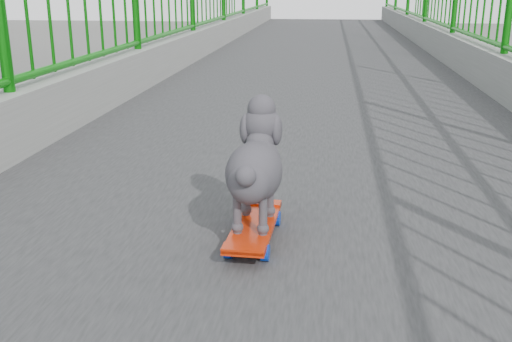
% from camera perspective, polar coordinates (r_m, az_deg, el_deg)
% --- Properties ---
extents(railing, '(3.00, 24.00, 1.42)m').
position_cam_1_polar(railing, '(2.75, 4.43, 5.16)').
color(railing, gray).
rests_on(railing, footbridge).
extents(skateboard, '(0.15, 0.44, 0.06)m').
position_cam_1_polar(skateboard, '(1.93, -0.18, -5.45)').
color(skateboard, red).
rests_on(skateboard, footbridge).
extents(poodle, '(0.19, 0.43, 0.35)m').
position_cam_1_polar(poodle, '(1.88, -0.08, 0.57)').
color(poodle, '#2B282D').
rests_on(poodle, skateboard).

